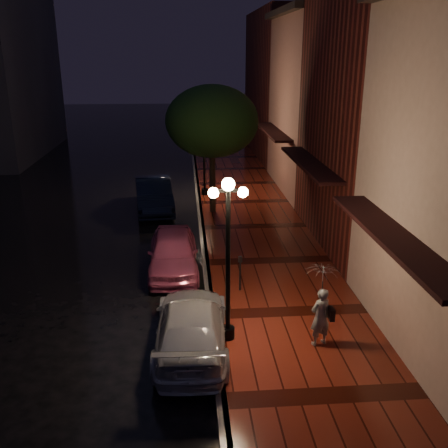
# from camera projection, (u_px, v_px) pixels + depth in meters

# --- Properties ---
(ground) EXTENTS (120.00, 120.00, 0.00)m
(ground) POSITION_uv_depth(u_px,v_px,m) (206.00, 266.00, 17.83)
(ground) COLOR black
(ground) RESTS_ON ground
(sidewalk) EXTENTS (4.50, 60.00, 0.15)m
(sidewalk) POSITION_uv_depth(u_px,v_px,m) (268.00, 262.00, 17.98)
(sidewalk) COLOR #4A160D
(sidewalk) RESTS_ON ground
(curb) EXTENTS (0.25, 60.00, 0.15)m
(curb) POSITION_uv_depth(u_px,v_px,m) (206.00, 264.00, 17.81)
(curb) COLOR #595451
(curb) RESTS_ON ground
(storefront_mid) EXTENTS (5.00, 8.00, 11.00)m
(storefront_mid) POSITION_uv_depth(u_px,v_px,m) (390.00, 102.00, 18.45)
(storefront_mid) COLOR #511914
(storefront_mid) RESTS_ON ground
(storefront_far) EXTENTS (5.00, 8.00, 9.00)m
(storefront_far) POSITION_uv_depth(u_px,v_px,m) (329.00, 107.00, 26.32)
(storefront_far) COLOR #8C5951
(storefront_far) RESTS_ON ground
(storefront_extra) EXTENTS (5.00, 12.00, 10.00)m
(storefront_extra) POSITION_uv_depth(u_px,v_px,m) (290.00, 85.00, 35.58)
(storefront_extra) COLOR #511914
(storefront_extra) RESTS_ON ground
(streetlamp_near) EXTENTS (0.96, 0.36, 4.31)m
(streetlamp_near) POSITION_uv_depth(u_px,v_px,m) (228.00, 251.00, 12.30)
(streetlamp_near) COLOR black
(streetlamp_near) RESTS_ON sidewalk
(streetlamp_far) EXTENTS (0.96, 0.36, 4.31)m
(streetlamp_far) POSITION_uv_depth(u_px,v_px,m) (204.00, 148.00, 25.49)
(streetlamp_far) COLOR black
(streetlamp_far) RESTS_ON sidewalk
(street_tree) EXTENTS (4.16, 4.16, 5.80)m
(street_tree) POSITION_uv_depth(u_px,v_px,m) (212.00, 124.00, 22.14)
(street_tree) COLOR black
(street_tree) RESTS_ON sidewalk
(pink_car) EXTENTS (1.73, 4.19, 1.42)m
(pink_car) POSITION_uv_depth(u_px,v_px,m) (173.00, 252.00, 17.22)
(pink_car) COLOR #C45179
(pink_car) RESTS_ON ground
(navy_car) EXTENTS (2.17, 4.87, 1.55)m
(navy_car) POSITION_uv_depth(u_px,v_px,m) (154.00, 195.00, 23.90)
(navy_car) COLOR black
(navy_car) RESTS_ON ground
(silver_car) EXTENTS (2.01, 4.58, 1.31)m
(silver_car) POSITION_uv_depth(u_px,v_px,m) (191.00, 326.00, 12.68)
(silver_car) COLOR #AEAFB6
(silver_car) RESTS_ON ground
(woman_with_umbrella) EXTENTS (0.91, 0.93, 2.19)m
(woman_with_umbrella) POSITION_uv_depth(u_px,v_px,m) (322.00, 293.00, 12.36)
(woman_with_umbrella) COLOR silver
(woman_with_umbrella) RESTS_ON sidewalk
(parking_meter) EXTENTS (0.12, 0.11, 1.15)m
(parking_meter) POSITION_uv_depth(u_px,v_px,m) (240.00, 270.00, 15.48)
(parking_meter) COLOR black
(parking_meter) RESTS_ON sidewalk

